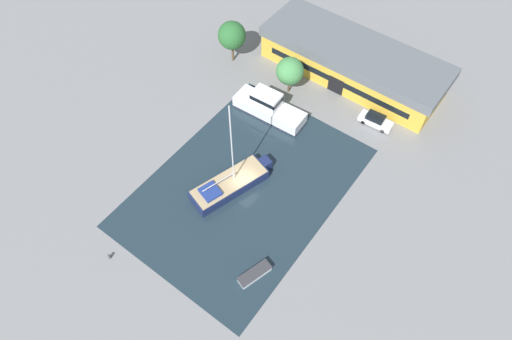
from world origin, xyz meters
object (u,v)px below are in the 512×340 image
Objects in this scene: parked_car at (376,120)px; quay_tree_near_building at (290,71)px; quay_tree_by_water at (232,35)px; sailboat_moored at (231,184)px; motor_cruiser at (269,107)px; warehouse_building at (353,61)px; small_dinghy at (255,274)px.

quay_tree_near_building is at bearing -85.39° from parked_car.
sailboat_moored reaches higher than quay_tree_by_water.
parked_car is 14.50m from motor_cruiser.
sailboat_moored reaches higher than parked_car.
quay_tree_by_water reaches higher than warehouse_building.
small_dinghy is at bearing -21.68° from sailboat_moored.
warehouse_building is at bearing 26.06° from quay_tree_by_water.
motor_cruiser is at bearing -64.28° from parked_car.
quay_tree_near_building is 1.24× the size of parked_car.
quay_tree_near_building is at bearing -3.03° from quay_tree_by_water.
sailboat_moored is (-1.80, -26.24, -1.81)m from warehouse_building.
motor_cruiser is at bearing 122.28° from sailboat_moored.
quay_tree_by_water reaches higher than motor_cruiser.
motor_cruiser reaches higher than small_dinghy.
parked_car is (23.47, 1.23, -3.72)m from quay_tree_by_water.
parked_car reaches higher than small_dinghy.
warehouse_building is 34.52m from small_dinghy.
sailboat_moored is (3.63, -17.87, -3.05)m from quay_tree_near_building.
sailboat_moored is (14.17, -18.43, -3.75)m from quay_tree_by_water.
parked_car is 1.14× the size of small_dinghy.
quay_tree_by_water reaches higher than parked_car.
warehouse_building is 6.58× the size of small_dinghy.
quay_tree_by_water is 35.07m from small_dinghy.
quay_tree_near_building is (-5.43, -8.37, 1.25)m from warehouse_building.
quay_tree_near_building reaches higher than parked_car.
small_dinghy is (23.33, -25.84, -4.19)m from quay_tree_by_water.
parked_car is at bearing 106.85° from small_dinghy.
warehouse_building is 10.05m from quay_tree_near_building.
quay_tree_near_building is 18.49m from sailboat_moored.
warehouse_building is 4.09× the size of quay_tree_by_water.
quay_tree_by_water is at bearing 149.23° from small_dinghy.
quay_tree_by_water reaches higher than small_dinghy.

